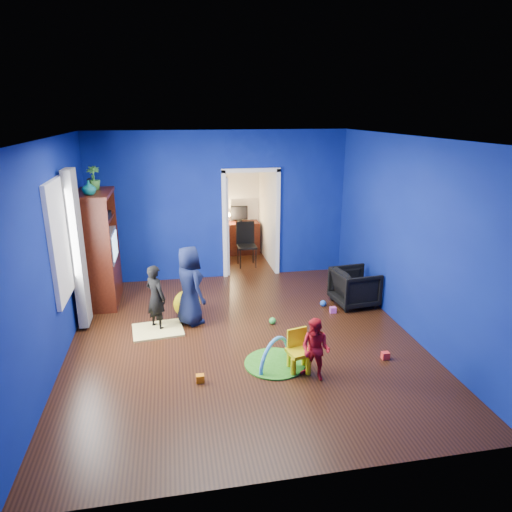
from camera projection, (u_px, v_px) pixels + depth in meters
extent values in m
cube|color=black|center=(244.00, 339.00, 6.78)|extent=(5.00, 5.50, 0.01)
cube|color=white|center=(242.00, 138.00, 5.89)|extent=(5.00, 5.50, 0.01)
cube|color=navy|center=(221.00, 206.00, 8.91)|extent=(5.00, 0.02, 2.90)
cube|color=navy|center=(295.00, 338.00, 3.76)|extent=(5.00, 0.02, 2.90)
cube|color=navy|center=(52.00, 255.00, 5.90)|extent=(0.02, 5.50, 2.90)
cube|color=navy|center=(409.00, 237.00, 6.77)|extent=(0.02, 5.50, 2.90)
imported|color=black|center=(355.00, 287.00, 7.89)|extent=(0.78, 0.76, 0.65)
imported|color=black|center=(156.00, 297.00, 6.96)|extent=(0.44, 0.45, 1.03)
imported|color=#0F0F37|center=(190.00, 286.00, 7.11)|extent=(0.64, 0.74, 1.27)
imported|color=red|center=(315.00, 349.00, 5.67)|extent=(0.50, 0.49, 0.81)
imported|color=#0C5264|center=(89.00, 188.00, 7.20)|extent=(0.22, 0.22, 0.23)
imported|color=#378530|center=(93.00, 178.00, 7.66)|extent=(0.23, 0.23, 0.39)
cube|color=#3F100A|center=(99.00, 249.00, 7.82)|extent=(0.58, 1.14, 1.96)
cube|color=silver|center=(101.00, 246.00, 7.81)|extent=(0.46, 0.70, 0.54)
cube|color=#F2E07A|center=(158.00, 330.00, 7.02)|extent=(0.81, 0.68, 0.03)
sphere|color=yellow|center=(187.00, 304.00, 7.46)|extent=(0.44, 0.44, 0.44)
cube|color=yellow|center=(299.00, 354.00, 5.88)|extent=(0.34, 0.34, 0.50)
cylinder|color=green|center=(275.00, 363.00, 6.10)|extent=(0.81, 0.81, 0.02)
torus|color=#3F8CD8|center=(275.00, 363.00, 6.10)|extent=(0.55, 0.56, 0.73)
cube|color=white|center=(58.00, 241.00, 6.20)|extent=(0.03, 0.95, 1.55)
cube|color=slate|center=(77.00, 250.00, 6.82)|extent=(0.14, 0.42, 2.40)
cube|color=white|center=(251.00, 225.00, 9.14)|extent=(1.16, 0.10, 2.10)
cube|color=#3D140A|center=(240.00, 238.00, 10.76)|extent=(0.88, 0.44, 0.75)
cube|color=black|center=(239.00, 213.00, 10.69)|extent=(0.40, 0.05, 0.32)
sphere|color=#FFD88C|center=(228.00, 215.00, 10.59)|extent=(0.14, 0.14, 0.14)
cube|color=black|center=(247.00, 246.00, 9.83)|extent=(0.40, 0.40, 0.92)
cube|color=white|center=(239.00, 167.00, 10.36)|extent=(0.88, 0.24, 0.04)
cube|color=red|center=(385.00, 356.00, 6.22)|extent=(0.10, 0.08, 0.10)
sphere|color=blue|center=(323.00, 303.00, 7.90)|extent=(0.11, 0.11, 0.11)
cube|color=orange|center=(200.00, 379.00, 5.68)|extent=(0.10, 0.08, 0.10)
sphere|color=green|center=(272.00, 321.00, 7.24)|extent=(0.11, 0.11, 0.11)
cube|color=#D24EC3|center=(333.00, 310.00, 7.64)|extent=(0.10, 0.08, 0.10)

